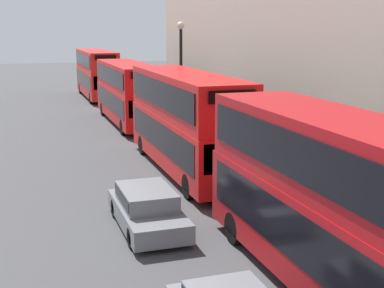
{
  "coord_description": "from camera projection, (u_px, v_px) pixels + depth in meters",
  "views": [
    {
      "loc": [
        -5.66,
        -3.92,
        6.6
      ],
      "look_at": [
        0.48,
        14.75,
        2.28
      ],
      "focal_mm": 50.0,
      "sensor_mm": 36.0,
      "label": 1
    }
  ],
  "objects": [
    {
      "name": "bus_trailing",
      "position": [
        97.0,
        72.0,
        50.22
      ],
      "size": [
        2.59,
        10.96,
        4.43
      ],
      "color": "red",
      "rests_on": "ground"
    },
    {
      "name": "street_lamp",
      "position": [
        181.0,
        68.0,
        31.69
      ],
      "size": [
        0.44,
        0.44,
        6.9
      ],
      "color": "black",
      "rests_on": "ground"
    },
    {
      "name": "bus_third_in_queue",
      "position": [
        128.0,
        90.0,
        36.8
      ],
      "size": [
        2.59,
        11.11,
        4.17
      ],
      "color": "red",
      "rests_on": "ground"
    },
    {
      "name": "bus_second_in_queue",
      "position": [
        186.0,
        118.0,
        24.44
      ],
      "size": [
        2.59,
        11.11,
        4.56
      ],
      "color": "red",
      "rests_on": "ground"
    },
    {
      "name": "bus_leading",
      "position": [
        344.0,
        202.0,
        12.78
      ],
      "size": [
        2.59,
        11.16,
        4.52
      ],
      "color": "#A80F14",
      "rests_on": "ground"
    },
    {
      "name": "pedestrian",
      "position": [
        342.0,
        209.0,
        17.5
      ],
      "size": [
        0.36,
        0.36,
        1.65
      ],
      "color": "maroon",
      "rests_on": "ground"
    },
    {
      "name": "car_hatchback",
      "position": [
        147.0,
        207.0,
        17.79
      ],
      "size": [
        1.88,
        4.49,
        1.36
      ],
      "color": "slate",
      "rests_on": "ground"
    }
  ]
}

